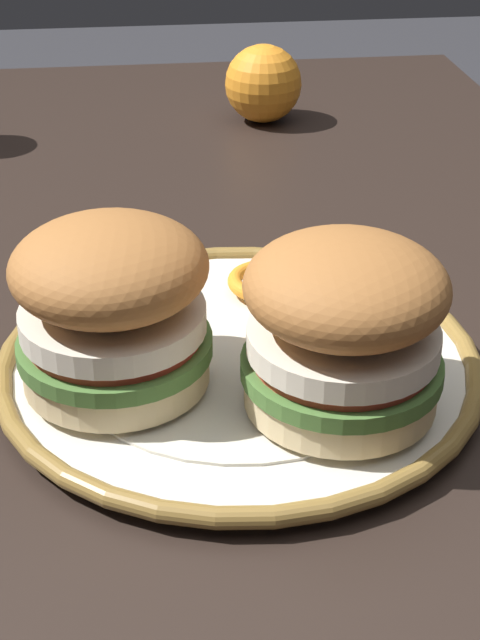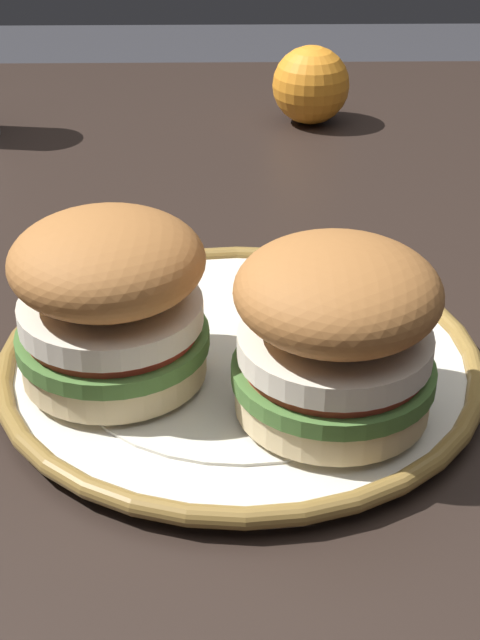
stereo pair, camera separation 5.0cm
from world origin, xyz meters
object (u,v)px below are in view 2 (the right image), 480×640
Objects in this scene: dining_table at (160,436)px; whole_orange at (311,85)px; dinner_plate at (240,362)px; sandwich_half_left at (336,329)px; sandwich_half_right at (110,297)px.

dining_table is 15.94× the size of whole_orange.
whole_orange reaches higher than dining_table.
dinner_plate is 3.73× the size of whole_orange.
sandwich_half_left is 0.54m from whole_orange.
sandwich_half_left is 0.92× the size of sandwich_half_right.
dining_table is 8.56× the size of sandwich_half_right.
sandwich_half_right reaches higher than dining_table.
dining_table is at bearing 39.35° from sandwich_half_left.
sandwich_half_left is at bearing -139.53° from dinner_plate.
dining_table is at bearing 160.92° from whole_orange.
whole_orange is (0.50, -0.16, -0.03)m from sandwich_half_right.
dinner_plate is 0.49m from whole_orange.
sandwich_half_left is (-0.13, -0.11, 0.17)m from dining_table.
dinner_plate is (-0.07, -0.06, 0.11)m from dining_table.
dining_table is 9.29× the size of sandwich_half_left.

